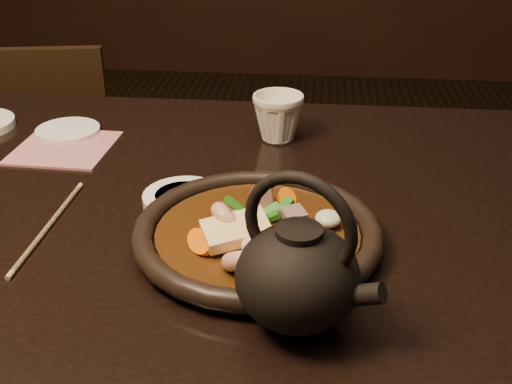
# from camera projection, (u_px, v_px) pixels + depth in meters

# --- Properties ---
(table) EXTENTS (1.60, 0.90, 0.75)m
(table) POSITION_uv_depth(u_px,v_px,m) (40.00, 261.00, 0.87)
(table) COLOR black
(table) RESTS_ON floor
(chair) EXTENTS (0.44, 0.44, 0.80)m
(chair) POSITION_uv_depth(u_px,v_px,m) (52.00, 178.00, 1.63)
(chair) COLOR black
(chair) RESTS_ON floor
(plate) EXTENTS (0.30, 0.30, 0.03)m
(plate) POSITION_uv_depth(u_px,v_px,m) (257.00, 234.00, 0.76)
(plate) COLOR black
(plate) RESTS_ON table
(stirfry) EXTENTS (0.19, 0.22, 0.07)m
(stirfry) POSITION_uv_depth(u_px,v_px,m) (257.00, 234.00, 0.75)
(stirfry) COLOR #351D09
(stirfry) RESTS_ON plate
(soy_dish) EXTENTS (0.11, 0.11, 0.02)m
(soy_dish) POSITION_uv_depth(u_px,v_px,m) (184.00, 199.00, 0.86)
(soy_dish) COLOR white
(soy_dish) RESTS_ON table
(saucer_left) EXTENTS (0.11, 0.11, 0.01)m
(saucer_left) POSITION_uv_depth(u_px,v_px,m) (68.00, 131.00, 1.07)
(saucer_left) COLOR white
(saucer_left) RESTS_ON table
(tea_cup) EXTENTS (0.10, 0.09, 0.08)m
(tea_cup) POSITION_uv_depth(u_px,v_px,m) (278.00, 116.00, 1.03)
(tea_cup) COLOR white
(tea_cup) RESTS_ON table
(chopsticks) EXTENTS (0.01, 0.23, 0.01)m
(chopsticks) POSITION_uv_depth(u_px,v_px,m) (49.00, 226.00, 0.80)
(chopsticks) COLOR tan
(chopsticks) RESTS_ON table
(napkin) EXTENTS (0.15, 0.15, 0.00)m
(napkin) POSITION_uv_depth(u_px,v_px,m) (64.00, 148.00, 1.02)
(napkin) COLOR #AA6869
(napkin) RESTS_ON table
(teapot) EXTENTS (0.15, 0.12, 0.16)m
(teapot) POSITION_uv_depth(u_px,v_px,m) (298.00, 272.00, 0.61)
(teapot) COLOR black
(teapot) RESTS_ON table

